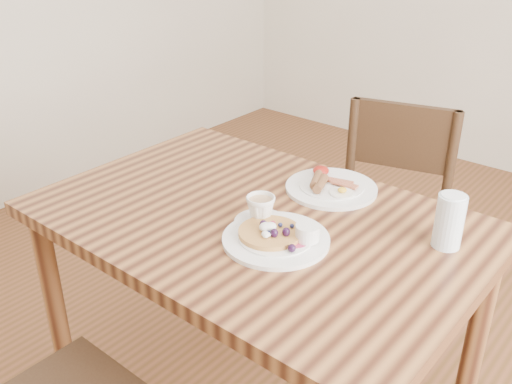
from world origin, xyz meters
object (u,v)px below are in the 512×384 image
(chair_far, at_px, (386,218))
(breakfast_plate, at_px, (330,186))
(teacup_saucer, at_px, (261,212))
(dining_table, at_px, (256,246))
(pancake_plate, at_px, (278,237))
(water_glass, at_px, (449,221))

(chair_far, bearing_deg, breakfast_plate, 73.20)
(breakfast_plate, bearing_deg, teacup_saucer, -96.13)
(breakfast_plate, bearing_deg, chair_far, 88.53)
(dining_table, xyz_separation_m, teacup_saucer, (0.04, -0.03, 0.13))
(pancake_plate, relative_size, teacup_saucer, 1.93)
(chair_far, xyz_separation_m, water_glass, (0.38, -0.46, 0.33))
(breakfast_plate, relative_size, teacup_saucer, 1.93)
(teacup_saucer, distance_m, water_glass, 0.47)
(pancake_plate, bearing_deg, chair_far, 94.03)
(dining_table, bearing_deg, chair_far, 83.00)
(chair_far, relative_size, teacup_saucer, 6.29)
(dining_table, xyz_separation_m, breakfast_plate, (0.07, 0.26, 0.11))
(dining_table, bearing_deg, breakfast_plate, 75.06)
(breakfast_plate, xyz_separation_m, water_glass, (0.39, -0.08, 0.06))
(chair_far, relative_size, breakfast_plate, 3.26)
(pancake_plate, xyz_separation_m, teacup_saucer, (-0.09, 0.04, 0.02))
(breakfast_plate, xyz_separation_m, teacup_saucer, (-0.03, -0.29, 0.02))
(chair_far, distance_m, teacup_saucer, 0.73)
(chair_far, distance_m, water_glass, 0.68)
(teacup_saucer, bearing_deg, pancake_plate, -25.37)
(water_glass, bearing_deg, chair_far, 129.35)
(dining_table, distance_m, pancake_plate, 0.19)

